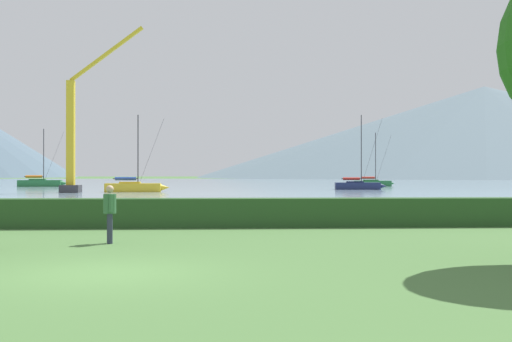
# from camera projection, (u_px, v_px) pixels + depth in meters

# --- Properties ---
(ground_plane) EXTENTS (1000.00, 1000.00, 0.00)m
(ground_plane) POSITION_uv_depth(u_px,v_px,m) (106.00, 273.00, 12.67)
(ground_plane) COLOR #477038
(harbor_water) EXTENTS (320.00, 246.00, 0.00)m
(harbor_water) POSITION_uv_depth(u_px,v_px,m) (211.00, 182.00, 149.46)
(harbor_water) COLOR gray
(harbor_water) RESTS_ON ground_plane
(hedge_line) EXTENTS (80.00, 1.20, 1.06)m
(hedge_line) POSITION_uv_depth(u_px,v_px,m) (159.00, 213.00, 23.66)
(hedge_line) COLOR #284C23
(hedge_line) RESTS_ON ground_plane
(sailboat_slip_1) EXTENTS (6.99, 2.29, 8.48)m
(sailboat_slip_1) POSITION_uv_depth(u_px,v_px,m) (134.00, 187.00, 70.41)
(sailboat_slip_1) COLOR gold
(sailboat_slip_1) RESTS_ON harbor_water
(sailboat_slip_2) EXTENTS (6.66, 2.68, 8.64)m
(sailboat_slip_2) POSITION_uv_depth(u_px,v_px,m) (373.00, 183.00, 103.26)
(sailboat_slip_2) COLOR #236B38
(sailboat_slip_2) RESTS_ON harbor_water
(sailboat_slip_8) EXTENTS (6.59, 2.47, 9.48)m
(sailboat_slip_8) POSITION_uv_depth(u_px,v_px,m) (358.00, 185.00, 81.37)
(sailboat_slip_8) COLOR navy
(sailboat_slip_8) RESTS_ON harbor_water
(sailboat_slip_10) EXTENTS (7.62, 2.98, 9.05)m
(sailboat_slip_10) POSITION_uv_depth(u_px,v_px,m) (41.00, 183.00, 100.43)
(sailboat_slip_10) COLOR #236B38
(sailboat_slip_10) RESTS_ON harbor_water
(person_seated_viewer) EXTENTS (0.36, 0.55, 1.65)m
(person_seated_viewer) POSITION_uv_depth(u_px,v_px,m) (110.00, 209.00, 18.16)
(person_seated_viewer) COLOR #2D3347
(person_seated_viewer) RESTS_ON ground_plane
(dock_crane) EXTENTS (8.64, 2.00, 17.77)m
(dock_crane) POSITION_uv_depth(u_px,v_px,m) (74.00, 140.00, 68.00)
(dock_crane) COLOR #333338
(dock_crane) RESTS_ON ground_plane
(distant_hill_central_peak) EXTENTS (323.82, 323.82, 51.35)m
(distant_hill_central_peak) POSITION_uv_depth(u_px,v_px,m) (484.00, 132.00, 360.69)
(distant_hill_central_peak) COLOR slate
(distant_hill_central_peak) RESTS_ON ground_plane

